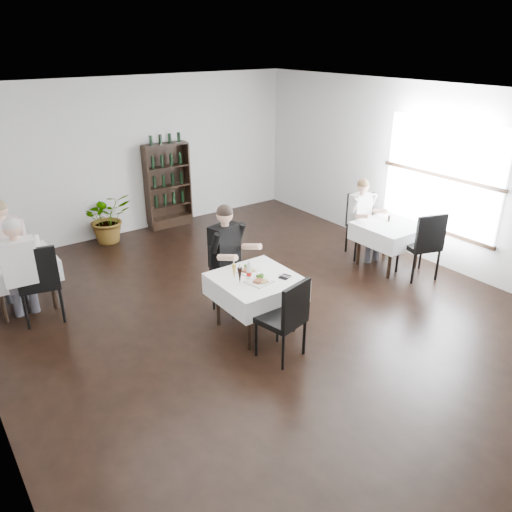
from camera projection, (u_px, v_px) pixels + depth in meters
The scene contains 24 objects.
room_shell at pixel (275, 220), 6.39m from camera, with size 9.00×9.00×9.00m.
window_right at pixel (441, 178), 8.25m from camera, with size 0.06×2.30×1.85m.
wine_shelf at pixel (168, 186), 10.17m from camera, with size 0.90×0.28×1.75m.
main_table at pixel (256, 287), 6.58m from camera, with size 1.03×1.03×0.77m.
left_table at pixel (18, 267), 7.15m from camera, with size 0.98×0.98×0.77m.
right_table at pixel (389, 233), 8.41m from camera, with size 0.98×0.98×0.77m.
potted_tree at pixel (108, 218), 9.51m from camera, with size 0.87×0.76×0.97m, color #20511C.
main_chair_far at pixel (228, 272), 7.13m from camera, with size 0.54×0.54×1.00m.
main_chair_near at pixel (287, 315), 5.95m from camera, with size 0.58×0.59×1.07m.
left_chair_far at pixel (0, 257), 7.54m from camera, with size 0.50×0.50×1.04m.
left_chair_near at pixel (39, 278), 6.73m from camera, with size 0.63×0.64×1.16m.
right_chair_far at pixel (362, 221), 8.91m from camera, with size 0.67×0.67×1.11m.
right_chair_near at pixel (424, 241), 7.96m from camera, with size 0.66×0.66×1.14m.
diner_main at pixel (230, 251), 6.98m from camera, with size 0.65×0.69×1.57m.
diner_left_far at pixel (7, 242), 7.41m from camera, with size 0.60×0.62×1.47m.
diner_left_near at pixel (19, 263), 6.57m from camera, with size 0.62×0.63×1.58m.
diner_right_far at pixel (364, 213), 8.73m from camera, with size 0.53×0.53×1.42m.
plate_far at pixel (247, 270), 6.67m from camera, with size 0.32×0.32×0.08m.
plate_near at pixel (260, 281), 6.38m from camera, with size 0.33×0.33×0.09m.
pilsner_dark at pixel (240, 276), 6.30m from camera, with size 0.06×0.06×0.28m.
pilsner_lager at pixel (234, 271), 6.43m from camera, with size 0.06×0.06×0.26m.
coke_bottle at pixel (249, 272), 6.40m from camera, with size 0.07×0.07×0.26m.
napkin_cutlery at pixel (285, 277), 6.52m from camera, with size 0.19×0.17×0.02m.
pepper_mill at pixel (389, 218), 8.46m from camera, with size 0.04×0.04×0.10m, color black.
Camera 1 is at (-3.72, -4.75, 3.66)m, focal length 35.00 mm.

